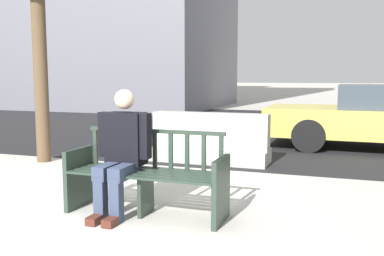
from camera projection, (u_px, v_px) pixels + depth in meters
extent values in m
plane|color=#B7B2A8|center=(73.00, 218.00, 4.42)|extent=(200.00, 200.00, 0.00)
cube|color=black|center=(246.00, 126.00, 12.59)|extent=(120.00, 12.00, 0.01)
cube|color=#28382D|center=(79.00, 178.00, 4.75)|extent=(0.06, 0.51, 0.66)
cube|color=#28382D|center=(221.00, 191.00, 4.21)|extent=(0.06, 0.51, 0.66)
cube|color=#28382D|center=(146.00, 194.00, 4.49)|extent=(0.04, 0.32, 0.45)
cube|color=#28382D|center=(136.00, 178.00, 4.25)|extent=(1.60, 0.09, 0.02)
cube|color=#28382D|center=(141.00, 175.00, 4.36)|extent=(1.60, 0.09, 0.02)
cube|color=#28382D|center=(146.00, 173.00, 4.47)|extent=(1.60, 0.09, 0.02)
cube|color=#28382D|center=(150.00, 171.00, 4.57)|extent=(1.60, 0.09, 0.02)
cube|color=#28382D|center=(155.00, 168.00, 4.68)|extent=(1.60, 0.09, 0.02)
cube|color=#28382D|center=(155.00, 131.00, 4.64)|extent=(1.60, 0.05, 0.04)
cube|color=#28382D|center=(95.00, 146.00, 4.92)|extent=(0.04, 0.03, 0.38)
cube|color=#28382D|center=(110.00, 147.00, 4.85)|extent=(0.04, 0.03, 0.38)
cube|color=#28382D|center=(124.00, 148.00, 4.79)|extent=(0.04, 0.03, 0.38)
cube|color=#28382D|center=(139.00, 149.00, 4.73)|extent=(0.04, 0.03, 0.38)
cube|color=#28382D|center=(155.00, 150.00, 4.67)|extent=(0.04, 0.03, 0.38)
cube|color=#28382D|center=(171.00, 151.00, 4.61)|extent=(0.04, 0.03, 0.38)
cube|color=#28382D|center=(187.00, 152.00, 4.54)|extent=(0.04, 0.03, 0.38)
cube|color=#28382D|center=(204.00, 153.00, 4.48)|extent=(0.04, 0.03, 0.38)
cube|color=#28382D|center=(221.00, 154.00, 4.42)|extent=(0.04, 0.03, 0.38)
cube|color=#28382D|center=(77.00, 150.00, 4.70)|extent=(0.05, 0.46, 0.03)
cube|color=#28382D|center=(221.00, 160.00, 4.15)|extent=(0.05, 0.46, 0.03)
cube|color=black|center=(126.00, 138.00, 4.58)|extent=(0.40, 0.24, 0.56)
sphere|color=beige|center=(124.00, 99.00, 4.51)|extent=(0.21, 0.21, 0.21)
cube|color=#333D56|center=(109.00, 170.00, 4.44)|extent=(0.14, 0.44, 0.14)
cube|color=#333D56|center=(124.00, 172.00, 4.38)|extent=(0.14, 0.44, 0.14)
cube|color=#333D56|center=(101.00, 199.00, 4.31)|extent=(0.11, 0.11, 0.45)
cube|color=#333D56|center=(116.00, 200.00, 4.25)|extent=(0.11, 0.11, 0.45)
cube|color=#4C2319|center=(97.00, 219.00, 4.26)|extent=(0.11, 0.26, 0.08)
cube|color=#4C2319|center=(113.00, 221.00, 4.20)|extent=(0.11, 0.26, 0.08)
cube|color=black|center=(104.00, 134.00, 4.63)|extent=(0.09, 0.12, 0.48)
cube|color=black|center=(145.00, 136.00, 4.46)|extent=(0.09, 0.12, 0.48)
cube|color=#ADA89E|center=(210.00, 155.00, 7.32)|extent=(2.01, 0.70, 0.24)
cube|color=#ADA89E|center=(210.00, 130.00, 7.27)|extent=(2.00, 0.32, 0.60)
cylinder|color=brown|center=(40.00, 67.00, 7.16)|extent=(0.23, 0.23, 3.20)
cylinder|color=black|center=(309.00, 136.00, 8.20)|extent=(0.65, 0.24, 0.64)
cylinder|color=black|center=(316.00, 126.00, 9.82)|extent=(0.65, 0.24, 0.64)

